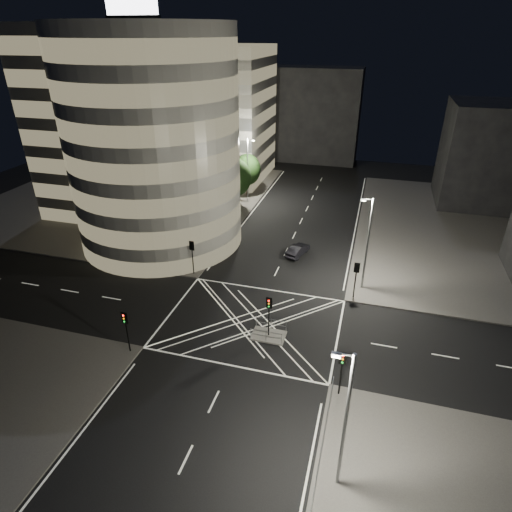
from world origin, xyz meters
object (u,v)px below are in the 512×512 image
(street_lamp_left_near, at_px, (203,211))
(sedan, at_px, (298,250))
(traffic_signal_fl, at_px, (192,251))
(traffic_signal_fr, at_px, (356,274))
(traffic_signal_nl, at_px, (126,325))
(traffic_signal_nr, at_px, (342,365))
(street_lamp_right_far, at_px, (367,241))
(traffic_signal_island, at_px, (269,309))
(central_island, at_px, (269,336))
(street_lamp_right_near, at_px, (345,419))
(street_lamp_left_far, at_px, (248,168))

(street_lamp_left_near, xyz_separation_m, sedan, (10.94, 2.62, -4.87))
(traffic_signal_fl, height_order, traffic_signal_fr, same)
(traffic_signal_fr, bearing_deg, traffic_signal_nl, -142.31)
(traffic_signal_nr, bearing_deg, street_lamp_right_far, 87.70)
(traffic_signal_island, bearing_deg, street_lamp_left_near, 130.27)
(traffic_signal_fl, relative_size, street_lamp_right_far, 0.40)
(traffic_signal_island, relative_size, sedan, 0.98)
(central_island, height_order, street_lamp_left_near, street_lamp_left_near)
(traffic_signal_nr, xyz_separation_m, street_lamp_right_near, (0.64, -7.20, 2.63))
(traffic_signal_island, bearing_deg, street_lamp_left_far, 109.95)
(central_island, relative_size, street_lamp_right_near, 0.30)
(traffic_signal_fl, xyz_separation_m, sedan, (10.30, 7.82, -2.24))
(traffic_signal_fr, xyz_separation_m, traffic_signal_nr, (0.00, -13.60, 0.00))
(sedan, bearing_deg, street_lamp_right_far, 161.08)
(traffic_signal_island, distance_m, sedan, 16.29)
(central_island, bearing_deg, traffic_signal_nr, -37.93)
(traffic_signal_nr, relative_size, sedan, 0.98)
(street_lamp_left_far, distance_m, street_lamp_right_near, 47.88)
(traffic_signal_fl, distance_m, street_lamp_right_near, 27.79)
(central_island, relative_size, sedan, 0.74)
(traffic_signal_fl, relative_size, street_lamp_left_near, 0.40)
(traffic_signal_nr, bearing_deg, street_lamp_left_far, 116.36)
(traffic_signal_island, xyz_separation_m, sedan, (-0.50, 16.12, -2.24))
(central_island, height_order, traffic_signal_nl, traffic_signal_nl)
(street_lamp_right_near, xyz_separation_m, sedan, (-7.94, 28.62, -4.87))
(traffic_signal_fl, xyz_separation_m, traffic_signal_fr, (17.60, 0.00, 0.00))
(street_lamp_right_far, bearing_deg, central_island, -125.30)
(traffic_signal_island, bearing_deg, traffic_signal_nl, -153.86)
(central_island, xyz_separation_m, traffic_signal_fr, (6.80, 8.30, 2.84))
(street_lamp_left_near, bearing_deg, traffic_signal_fl, -83.03)
(street_lamp_right_far, relative_size, street_lamp_right_near, 1.00)
(sedan, bearing_deg, traffic_signal_fl, 53.61)
(traffic_signal_fr, height_order, traffic_signal_island, same)
(traffic_signal_nl, bearing_deg, sedan, 64.32)
(street_lamp_right_far, distance_m, sedan, 10.88)
(traffic_signal_fl, height_order, traffic_signal_nr, same)
(traffic_signal_nr, distance_m, traffic_signal_island, 8.62)
(street_lamp_left_near, relative_size, sedan, 2.46)
(traffic_signal_nl, bearing_deg, traffic_signal_fl, 90.00)
(street_lamp_left_far, relative_size, street_lamp_right_far, 1.00)
(traffic_signal_island, distance_m, street_lamp_left_near, 17.89)
(traffic_signal_fl, bearing_deg, traffic_signal_nl, -90.00)
(street_lamp_right_near, bearing_deg, street_lamp_left_far, 113.21)
(traffic_signal_nr, height_order, sedan, traffic_signal_nr)
(street_lamp_right_far, bearing_deg, traffic_signal_nr, -92.30)
(traffic_signal_nr, bearing_deg, sedan, 108.82)
(traffic_signal_nr, bearing_deg, street_lamp_left_near, 134.13)
(street_lamp_right_near, relative_size, sedan, 2.46)
(traffic_signal_fr, distance_m, sedan, 10.93)
(traffic_signal_nr, bearing_deg, central_island, 142.07)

